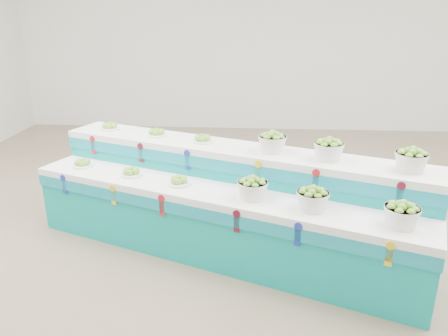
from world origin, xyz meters
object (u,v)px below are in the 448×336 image
Objects in this scene: basket_upper_right at (411,160)px; basket_lower_left at (253,188)px; plate_upper_mid at (157,132)px; display_stand at (224,201)px.

basket_lower_left is at bearing -179.90° from basket_upper_right.
basket_lower_left is 1.24× the size of plate_upper_mid.
plate_upper_mid is at bearing 158.58° from basket_upper_right.
basket_lower_left is 1.00× the size of basket_upper_right.
plate_upper_mid is (-1.08, 0.96, 0.24)m from basket_lower_left.
basket_upper_right reaches higher than display_stand.
basket_lower_left is at bearing -41.64° from plate_upper_mid.
display_stand is 17.94× the size of plate_upper_mid.
display_stand is at bearing 126.99° from basket_lower_left.
plate_upper_mid is 2.61m from basket_upper_right.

